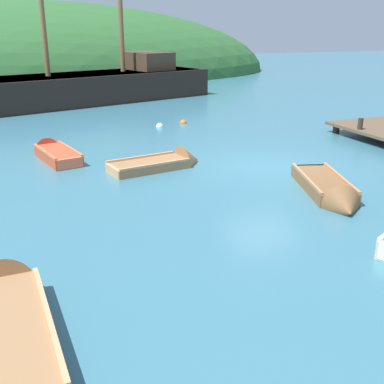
# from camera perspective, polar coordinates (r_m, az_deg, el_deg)

# --- Properties ---
(ground_plane) EXTENTS (120.00, 120.00, 0.00)m
(ground_plane) POSITION_cam_1_polar(r_m,az_deg,el_deg) (15.66, 8.64, 3.03)
(ground_plane) COLOR teal
(shore_hill) EXTENTS (47.80, 23.49, 13.12)m
(shore_hill) POSITION_cam_1_polar(r_m,az_deg,el_deg) (47.30, -19.63, 12.98)
(shore_hill) COLOR #2D602D
(shore_hill) RESTS_ON ground
(sailing_ship) EXTENTS (17.33, 8.23, 10.62)m
(sailing_ship) POSITION_cam_1_polar(r_m,az_deg,el_deg) (30.02, -11.61, 11.77)
(sailing_ship) COLOR black
(sailing_ship) RESTS_ON ground
(rowboat_center) EXTENTS (1.50, 3.16, 0.89)m
(rowboat_center) POSITION_cam_1_polar(r_m,az_deg,el_deg) (17.18, -16.24, 4.35)
(rowboat_center) COLOR #C64C2D
(rowboat_center) RESTS_ON ground
(rowboat_outer_left) EXTENTS (3.25, 1.62, 1.08)m
(rowboat_outer_left) POSITION_cam_1_polar(r_m,az_deg,el_deg) (15.46, -3.35, 3.31)
(rowboat_outer_left) COLOR #9E7047
(rowboat_outer_left) RESTS_ON ground
(rowboat_far) EXTENTS (1.34, 3.90, 1.14)m
(rowboat_far) POSITION_cam_1_polar(r_m,az_deg,el_deg) (7.98, -21.44, -13.98)
(rowboat_far) COLOR #9E7047
(rowboat_far) RESTS_ON ground
(rowboat_near_dock) EXTENTS (2.06, 3.65, 1.00)m
(rowboat_near_dock) POSITION_cam_1_polar(r_m,az_deg,el_deg) (13.25, 16.17, -0.05)
(rowboat_near_dock) COLOR brown
(rowboat_near_dock) RESTS_ON ground
(buoy_orange) EXTENTS (0.34, 0.34, 0.34)m
(buoy_orange) POSITION_cam_1_polar(r_m,az_deg,el_deg) (22.61, -1.05, 8.26)
(buoy_orange) COLOR orange
(buoy_orange) RESTS_ON ground
(buoy_white) EXTENTS (0.34, 0.34, 0.34)m
(buoy_white) POSITION_cam_1_polar(r_m,az_deg,el_deg) (21.84, -3.91, 7.83)
(buoy_white) COLOR white
(buoy_white) RESTS_ON ground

